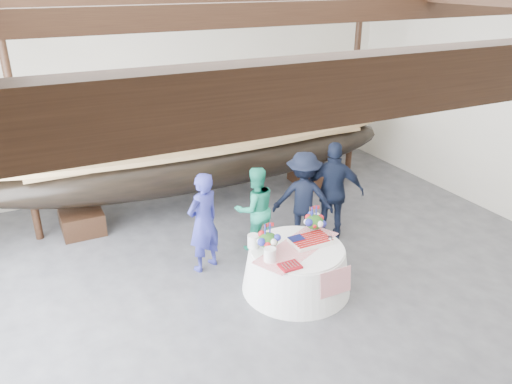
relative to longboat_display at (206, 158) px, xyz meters
name	(u,v)px	position (x,y,z in m)	size (l,w,h in m)	color
floor	(334,322)	(0.13, -4.49, -1.04)	(10.00, 12.00, 0.01)	#3D3D42
wall_back	(185,85)	(0.13, 1.51, 1.21)	(10.00, 0.02, 4.50)	silver
pavilion_structure	(318,21)	(0.13, -3.71, 2.97)	(9.80, 11.76, 4.50)	black
longboat_display	(206,158)	(0.00, 0.00, 0.00)	(8.65, 1.73, 1.62)	black
banquet_table	(296,268)	(0.09, -3.52, -0.67)	(1.68, 1.68, 0.73)	white
tabletop_items	(292,236)	(0.06, -3.39, -0.16)	(1.64, 1.16, 0.40)	red
guest_woman_blue	(203,222)	(-0.97, -2.32, -0.19)	(0.62, 0.41, 1.70)	navy
guest_woman_teal	(255,209)	(0.08, -2.10, -0.27)	(0.75, 0.58, 1.54)	#1FA37E
guest_man_left	(303,197)	(0.99, -2.22, -0.18)	(1.10, 0.63, 1.70)	black
guest_man_right	(333,192)	(1.52, -2.38, -0.11)	(1.09, 0.45, 1.85)	black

